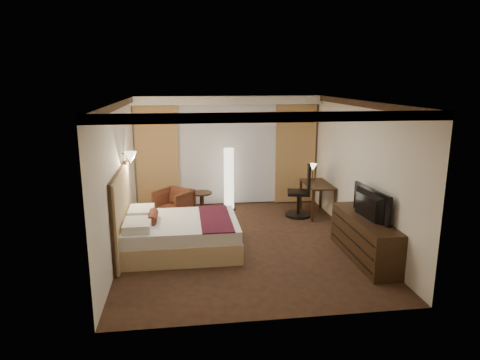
{
  "coord_description": "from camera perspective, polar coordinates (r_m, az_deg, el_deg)",
  "views": [
    {
      "loc": [
        -1.1,
        -7.69,
        3.08
      ],
      "look_at": [
        0.0,
        0.4,
        1.15
      ],
      "focal_mm": 32.0,
      "sensor_mm": 36.0,
      "label": 1
    }
  ],
  "objects": [
    {
      "name": "floor_lamp",
      "position": [
        10.19,
        -1.49,
        0.12
      ],
      "size": [
        0.32,
        0.32,
        1.51
      ],
      "primitive_type": null,
      "color": "white",
      "rests_on": "floor"
    },
    {
      "name": "curtain_right_drape",
      "position": [
        10.82,
        7.38,
        3.46
      ],
      "size": [
        1.0,
        0.14,
        2.45
      ],
      "primitive_type": "cube",
      "color": "tan",
      "rests_on": "back_wall"
    },
    {
      "name": "desk_lamp",
      "position": [
        10.29,
        9.68,
        1.0
      ],
      "size": [
        0.18,
        0.18,
        0.34
      ],
      "primitive_type": null,
      "color": "#FFD899",
      "rests_on": "desk"
    },
    {
      "name": "bed",
      "position": [
        7.95,
        -7.76,
        -7.28
      ],
      "size": [
        2.06,
        1.61,
        0.6
      ],
      "primitive_type": null,
      "color": "white",
      "rests_on": "floor"
    },
    {
      "name": "ceiling",
      "position": [
        7.77,
        0.4,
        10.51
      ],
      "size": [
        4.5,
        5.5,
        0.01
      ],
      "primitive_type": "cube",
      "color": "white",
      "rests_on": "back_wall"
    },
    {
      "name": "dresser",
      "position": [
        7.83,
        16.26,
        -7.44
      ],
      "size": [
        0.5,
        1.95,
        0.76
      ],
      "primitive_type": null,
      "color": "black",
      "rests_on": "floor"
    },
    {
      "name": "curtain_sheer",
      "position": [
        10.57,
        -1.65,
        3.33
      ],
      "size": [
        2.48,
        0.04,
        2.45
      ],
      "primitive_type": "cube",
      "color": "silver",
      "rests_on": "back_wall"
    },
    {
      "name": "headboard",
      "position": [
        7.88,
        -15.46,
        -4.38
      ],
      "size": [
        0.12,
        1.91,
        1.5
      ],
      "primitive_type": null,
      "color": "tan",
      "rests_on": "floor"
    },
    {
      "name": "television",
      "position": [
        7.6,
        16.39,
        -2.42
      ],
      "size": [
        0.76,
        1.21,
        0.15
      ],
      "primitive_type": "imported",
      "rotation": [
        0.0,
        0.0,
        1.66
      ],
      "color": "black",
      "rests_on": "dresser"
    },
    {
      "name": "side_table",
      "position": [
        10.02,
        -5.09,
        -3.08
      ],
      "size": [
        0.48,
        0.48,
        0.52
      ],
      "primitive_type": null,
      "color": "black",
      "rests_on": "floor"
    },
    {
      "name": "armchair",
      "position": [
        9.79,
        -8.81,
        -2.97
      ],
      "size": [
        0.96,
        0.96,
        0.72
      ],
      "primitive_type": "imported",
      "rotation": [
        0.0,
        0.0,
        -0.7
      ],
      "color": "#502518",
      "rests_on": "floor"
    },
    {
      "name": "left_wall",
      "position": [
        7.96,
        -15.86,
        0.24
      ],
      "size": [
        0.02,
        5.5,
        2.7
      ],
      "primitive_type": "cube",
      "color": "white",
      "rests_on": "floor"
    },
    {
      "name": "wall_sconce",
      "position": [
        8.44,
        -14.38,
        2.92
      ],
      "size": [
        0.24,
        0.24,
        0.24
      ],
      "primitive_type": null,
      "color": "white",
      "rests_on": "left_wall"
    },
    {
      "name": "right_wall",
      "position": [
        8.56,
        15.48,
        1.16
      ],
      "size": [
        0.02,
        5.5,
        2.7
      ],
      "primitive_type": "cube",
      "color": "white",
      "rests_on": "floor"
    },
    {
      "name": "back_wall",
      "position": [
        10.63,
        -1.7,
        3.94
      ],
      "size": [
        4.5,
        0.02,
        2.7
      ],
      "primitive_type": "cube",
      "color": "white",
      "rests_on": "floor"
    },
    {
      "name": "curtain_left_drape",
      "position": [
        10.47,
        -10.92,
        3.0
      ],
      "size": [
        1.0,
        0.14,
        2.45
      ],
      "primitive_type": "cube",
      "color": "tan",
      "rests_on": "back_wall"
    },
    {
      "name": "office_chair",
      "position": [
        9.82,
        7.81,
        -1.42
      ],
      "size": [
        0.7,
        0.7,
        1.21
      ],
      "primitive_type": null,
      "rotation": [
        0.0,
        0.0,
        -0.23
      ],
      "color": "black",
      "rests_on": "floor"
    },
    {
      "name": "soffit",
      "position": [
        10.26,
        -1.6,
        10.62
      ],
      "size": [
        4.5,
        0.5,
        0.2
      ],
      "primitive_type": "cube",
      "color": "white",
      "rests_on": "ceiling"
    },
    {
      "name": "floor",
      "position": [
        8.35,
        0.37,
        -8.33
      ],
      "size": [
        4.5,
        5.5,
        0.01
      ],
      "primitive_type": "cube",
      "color": "#321D13",
      "rests_on": "ground"
    },
    {
      "name": "crown_molding",
      "position": [
        7.78,
        0.4,
        10.07
      ],
      "size": [
        4.5,
        5.5,
        0.12
      ],
      "primitive_type": null,
      "color": "black",
      "rests_on": "ceiling"
    },
    {
      "name": "desk",
      "position": [
        10.06,
        10.22,
        -2.51
      ],
      "size": [
        0.55,
        1.09,
        0.75
      ],
      "primitive_type": null,
      "color": "black",
      "rests_on": "floor"
    }
  ]
}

